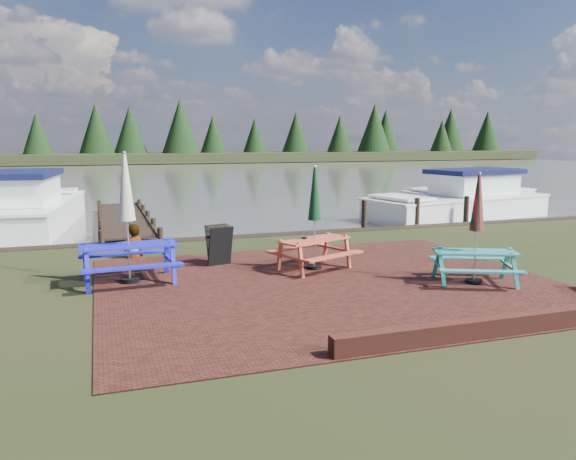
# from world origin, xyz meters

# --- Properties ---
(ground) EXTENTS (120.00, 120.00, 0.00)m
(ground) POSITION_xyz_m (0.00, 0.00, 0.00)
(ground) COLOR black
(ground) RESTS_ON ground
(paving) EXTENTS (9.00, 7.50, 0.02)m
(paving) POSITION_xyz_m (0.00, 1.00, 0.01)
(paving) COLOR #351410
(paving) RESTS_ON ground
(brick_wall) EXTENTS (6.21, 1.79, 0.30)m
(brick_wall) POSITION_xyz_m (2.15, -2.42, 0.15)
(brick_wall) COLOR #4C1E16
(brick_wall) RESTS_ON ground
(water) EXTENTS (120.00, 60.00, 0.02)m
(water) POSITION_xyz_m (0.00, 37.00, 0.00)
(water) COLOR #4D4B42
(water) RESTS_ON ground
(far_treeline) EXTENTS (120.00, 10.00, 8.10)m
(far_treeline) POSITION_xyz_m (0.00, 66.00, 3.28)
(far_treeline) COLOR black
(far_treeline) RESTS_ON ground
(picnic_table_teal) EXTENTS (2.04, 1.95, 2.22)m
(picnic_table_teal) POSITION_xyz_m (2.77, 0.08, 0.78)
(picnic_table_teal) COLOR teal
(picnic_table_teal) RESTS_ON ground
(picnic_table_red) EXTENTS (2.09, 1.99, 2.30)m
(picnic_table_red) POSITION_xyz_m (0.18, 2.28, 0.81)
(picnic_table_red) COLOR #C64D32
(picnic_table_red) RESTS_ON ground
(picnic_table_blue) EXTENTS (1.98, 1.78, 2.62)m
(picnic_table_blue) POSITION_xyz_m (-3.80, 2.39, 0.92)
(picnic_table_blue) COLOR #1A19C2
(picnic_table_blue) RESTS_ON ground
(chalkboard) EXTENTS (0.61, 0.68, 0.92)m
(chalkboard) POSITION_xyz_m (-1.74, 3.40, 0.48)
(chalkboard) COLOR black
(chalkboard) RESTS_ON ground
(jetty) EXTENTS (1.76, 9.08, 1.00)m
(jetty) POSITION_xyz_m (-3.50, 11.28, 0.11)
(jetty) COLOR black
(jetty) RESTS_ON ground
(boat_jetty) EXTENTS (3.50, 7.97, 2.24)m
(boat_jetty) POSITION_xyz_m (-6.62, 11.99, 0.47)
(boat_jetty) COLOR white
(boat_jetty) RESTS_ON ground
(boat_near) EXTENTS (8.09, 4.15, 2.09)m
(boat_near) POSITION_xyz_m (9.16, 9.45, 0.42)
(boat_near) COLOR white
(boat_near) RESTS_ON ground
(boat_far) EXTENTS (6.51, 3.24, 1.94)m
(boat_far) POSITION_xyz_m (11.68, 12.14, 0.38)
(boat_far) COLOR white
(boat_far) RESTS_ON ground
(person) EXTENTS (0.71, 0.60, 1.65)m
(person) POSITION_xyz_m (-3.58, 4.89, 0.83)
(person) COLOR gray
(person) RESTS_ON ground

